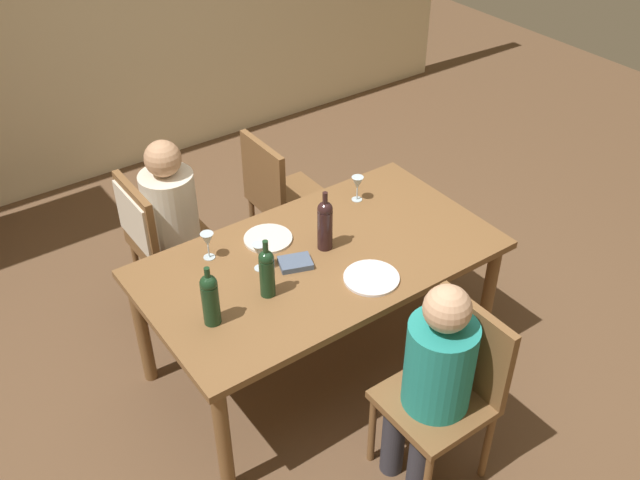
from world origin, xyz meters
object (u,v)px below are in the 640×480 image
at_px(person_man_bearded, 175,215).
at_px(dinner_plate_host, 371,278).
at_px(wine_glass_centre, 207,241).
at_px(dinner_plate_guest_left, 268,239).
at_px(chair_near, 450,383).
at_px(chair_far_left, 153,232).
at_px(dining_table, 320,268).
at_px(handbag, 335,225).
at_px(wine_bottle_short_olive, 210,298).
at_px(wine_glass_near_right, 357,184).
at_px(person_woman_host, 434,376).
at_px(chair_far_right, 280,193).
at_px(wine_glass_near_left, 259,251).
at_px(wine_bottle_tall_green, 325,224).
at_px(wine_bottle_dark_red, 267,271).

height_order(person_man_bearded, dinner_plate_host, person_man_bearded).
relative_size(wine_glass_centre, dinner_plate_guest_left, 0.58).
bearing_deg(chair_near, chair_far_left, 19.35).
relative_size(dining_table, dinner_plate_guest_left, 7.13).
relative_size(dinner_plate_guest_left, handbag, 0.91).
distance_m(wine_bottle_short_olive, dinner_plate_host, 0.81).
distance_m(wine_glass_near_right, dinner_plate_guest_left, 0.62).
xyz_separation_m(chair_far_left, wine_glass_near_right, (1.00, -0.58, 0.25)).
distance_m(chair_far_left, wine_glass_centre, 0.62).
bearing_deg(chair_far_left, dinner_plate_guest_left, 32.62).
bearing_deg(wine_glass_near_right, person_woman_host, -112.79).
distance_m(wine_glass_centre, dinner_plate_guest_left, 0.34).
distance_m(chair_far_right, wine_glass_centre, 1.02).
bearing_deg(handbag, chair_far_left, 180.00).
relative_size(wine_glass_near_left, wine_glass_near_right, 1.00).
height_order(chair_far_left, wine_glass_centre, chair_far_left).
distance_m(dining_table, person_woman_host, 0.88).
height_order(dining_table, chair_far_left, chair_far_left).
distance_m(chair_far_right, wine_bottle_short_olive, 1.45).
distance_m(dining_table, person_man_bearded, 0.96).
bearing_deg(wine_bottle_tall_green, dinner_plate_guest_left, 132.15).
height_order(chair_near, wine_bottle_tall_green, wine_bottle_tall_green).
relative_size(chair_near, wine_bottle_dark_red, 2.95).
distance_m(wine_glass_near_left, dinner_plate_guest_left, 0.26).
xyz_separation_m(dining_table, wine_bottle_dark_red, (-0.37, -0.10, 0.22)).
xyz_separation_m(wine_glass_near_right, dinner_plate_guest_left, (-0.61, -0.03, -0.10)).
relative_size(dining_table, person_man_bearded, 1.61).
relative_size(chair_far_left, wine_glass_near_right, 6.17).
bearing_deg(wine_bottle_short_olive, wine_bottle_tall_green, 12.10).
relative_size(chair_far_left, wine_glass_near_left, 6.17).
bearing_deg(person_woman_host, wine_bottle_tall_green, -5.46).
relative_size(chair_far_left, dinner_plate_guest_left, 3.61).
relative_size(chair_near, person_woman_host, 0.82).
height_order(dinner_plate_guest_left, handbag, dinner_plate_guest_left).
distance_m(wine_bottle_short_olive, handbag, 1.91).
relative_size(wine_glass_centre, wine_glass_near_right, 1.00).
xyz_separation_m(wine_glass_centre, dinner_plate_guest_left, (0.32, -0.04, -0.10)).
xyz_separation_m(wine_bottle_tall_green, wine_glass_centre, (-0.53, 0.27, -0.04)).
relative_size(chair_far_right, dinner_plate_host, 3.36).
bearing_deg(wine_bottle_tall_green, wine_glass_near_left, 172.98).
relative_size(wine_glass_near_right, dinner_plate_host, 0.54).
height_order(person_woman_host, dinner_plate_host, person_woman_host).
relative_size(person_woman_host, wine_glass_near_right, 7.57).
xyz_separation_m(wine_bottle_short_olive, wine_glass_near_left, (0.38, 0.20, -0.04)).
bearing_deg(chair_far_left, person_man_bearded, 90.00).
bearing_deg(dinner_plate_host, wine_glass_near_left, 135.85).
height_order(wine_glass_near_right, dinner_plate_host, wine_glass_near_right).
distance_m(chair_far_left, wine_bottle_dark_red, 1.03).
height_order(wine_glass_centre, dinner_plate_host, wine_glass_centre).
xyz_separation_m(chair_near, wine_glass_near_right, (0.38, 1.18, 0.31)).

